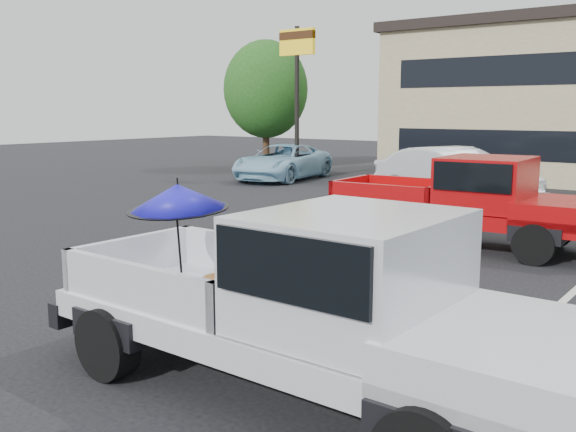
# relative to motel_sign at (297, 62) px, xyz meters

# --- Properties ---
(ground) EXTENTS (90.00, 90.00, 0.00)m
(ground) POSITION_rel_motel_sign_xyz_m (10.00, -14.00, -4.65)
(ground) COLOR black
(ground) RESTS_ON ground
(stripe_left) EXTENTS (0.12, 5.00, 0.01)m
(stripe_left) POSITION_rel_motel_sign_xyz_m (7.00, -12.00, -4.65)
(stripe_left) COLOR silver
(stripe_left) RESTS_ON ground
(stripe_right) EXTENTS (0.12, 5.00, 0.01)m
(stripe_right) POSITION_rel_motel_sign_xyz_m (13.00, -12.00, -4.65)
(stripe_right) COLOR silver
(stripe_right) RESTS_ON ground
(motel_sign) EXTENTS (1.60, 0.22, 6.00)m
(motel_sign) POSITION_rel_motel_sign_xyz_m (0.00, 0.00, 0.00)
(motel_sign) COLOR black
(motel_sign) RESTS_ON ground
(tree_left) EXTENTS (3.96, 3.96, 6.02)m
(tree_left) POSITION_rel_motel_sign_xyz_m (-4.00, 3.00, -0.92)
(tree_left) COLOR #332114
(tree_left) RESTS_ON ground
(silver_pickup) EXTENTS (5.72, 2.19, 2.06)m
(silver_pickup) POSITION_rel_motel_sign_xyz_m (12.07, -16.01, -3.60)
(silver_pickup) COLOR black
(silver_pickup) RESTS_ON ground
(red_pickup) EXTENTS (5.73, 2.34, 1.85)m
(red_pickup) POSITION_rel_motel_sign_xyz_m (10.56, -8.27, -3.64)
(red_pickup) COLOR black
(red_pickup) RESTS_ON ground
(silver_sedan) EXTENTS (5.47, 3.52, 1.70)m
(silver_sedan) POSITION_rel_motel_sign_xyz_m (7.94, -3.11, -3.80)
(silver_sedan) COLOR silver
(silver_sedan) RESTS_ON ground
(blue_suv) EXTENTS (3.11, 5.40, 1.42)m
(blue_suv) POSITION_rel_motel_sign_xyz_m (-0.45, -0.34, -3.94)
(blue_suv) COLOR #96C7E1
(blue_suv) RESTS_ON ground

